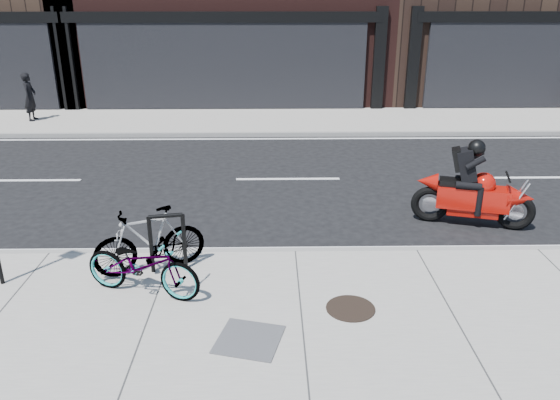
{
  "coord_description": "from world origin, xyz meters",
  "views": [
    {
      "loc": [
        -0.39,
        -10.0,
        4.13
      ],
      "look_at": [
        -0.24,
        -1.67,
        0.9
      ],
      "focal_mm": 35.0,
      "sensor_mm": 36.0,
      "label": 1
    }
  ],
  "objects_px": {
    "pedestrian": "(30,97)",
    "manhole_cover": "(351,308)",
    "bicycle_front": "(142,265)",
    "bicycle_rear": "(149,240)",
    "bike_rack": "(167,238)",
    "motorcycle": "(479,192)",
    "utility_grate": "(249,339)"
  },
  "relations": [
    {
      "from": "pedestrian",
      "to": "manhole_cover",
      "type": "distance_m",
      "value": 14.45
    },
    {
      "from": "bicycle_front",
      "to": "manhole_cover",
      "type": "height_order",
      "value": "bicycle_front"
    },
    {
      "from": "bicycle_rear",
      "to": "pedestrian",
      "type": "distance_m",
      "value": 11.88
    },
    {
      "from": "bike_rack",
      "to": "manhole_cover",
      "type": "bearing_deg",
      "value": -23.49
    },
    {
      "from": "motorcycle",
      "to": "manhole_cover",
      "type": "distance_m",
      "value": 4.12
    },
    {
      "from": "pedestrian",
      "to": "bicycle_front",
      "type": "bearing_deg",
      "value": -152.3
    },
    {
      "from": "bike_rack",
      "to": "manhole_cover",
      "type": "height_order",
      "value": "bike_rack"
    },
    {
      "from": "motorcycle",
      "to": "utility_grate",
      "type": "xyz_separation_m",
      "value": [
        -4.09,
        -3.69,
        -0.53
      ]
    },
    {
      "from": "bike_rack",
      "to": "bicycle_rear",
      "type": "bearing_deg",
      "value": 180.0
    },
    {
      "from": "manhole_cover",
      "to": "utility_grate",
      "type": "relative_size",
      "value": 0.88
    },
    {
      "from": "motorcycle",
      "to": "pedestrian",
      "type": "height_order",
      "value": "pedestrian"
    },
    {
      "from": "bicycle_front",
      "to": "bike_rack",
      "type": "bearing_deg",
      "value": 0.06
    },
    {
      "from": "bicycle_front",
      "to": "manhole_cover",
      "type": "relative_size",
      "value": 2.62
    },
    {
      "from": "bicycle_rear",
      "to": "utility_grate",
      "type": "distance_m",
      "value": 2.42
    },
    {
      "from": "bicycle_rear",
      "to": "bike_rack",
      "type": "bearing_deg",
      "value": 67.68
    },
    {
      "from": "motorcycle",
      "to": "manhole_cover",
      "type": "relative_size",
      "value": 3.28
    },
    {
      "from": "bike_rack",
      "to": "utility_grate",
      "type": "xyz_separation_m",
      "value": [
        1.27,
        -1.8,
        -0.53
      ]
    },
    {
      "from": "bicycle_rear",
      "to": "pedestrian",
      "type": "bearing_deg",
      "value": -172.36
    },
    {
      "from": "motorcycle",
      "to": "pedestrian",
      "type": "relative_size",
      "value": 1.42
    },
    {
      "from": "bike_rack",
      "to": "manhole_cover",
      "type": "relative_size",
      "value": 1.4
    },
    {
      "from": "bicycle_front",
      "to": "utility_grate",
      "type": "xyz_separation_m",
      "value": [
        1.5,
        -1.12,
        -0.45
      ]
    },
    {
      "from": "pedestrian",
      "to": "utility_grate",
      "type": "relative_size",
      "value": 2.04
    },
    {
      "from": "bicycle_front",
      "to": "utility_grate",
      "type": "height_order",
      "value": "bicycle_front"
    },
    {
      "from": "bicycle_rear",
      "to": "manhole_cover",
      "type": "distance_m",
      "value": 3.13
    },
    {
      "from": "bicycle_rear",
      "to": "pedestrian",
      "type": "relative_size",
      "value": 1.09
    },
    {
      "from": "motorcycle",
      "to": "pedestrian",
      "type": "xyz_separation_m",
      "value": [
        -11.56,
        8.41,
        0.22
      ]
    },
    {
      "from": "bike_rack",
      "to": "motorcycle",
      "type": "xyz_separation_m",
      "value": [
        5.36,
        1.88,
        -0.0
      ]
    },
    {
      "from": "bicycle_front",
      "to": "bicycle_rear",
      "type": "xyz_separation_m",
      "value": [
        -0.04,
        0.69,
        0.05
      ]
    },
    {
      "from": "pedestrian",
      "to": "manhole_cover",
      "type": "xyz_separation_m",
      "value": [
        8.81,
        -11.42,
        -0.76
      ]
    },
    {
      "from": "bicycle_front",
      "to": "motorcycle",
      "type": "distance_m",
      "value": 6.15
    },
    {
      "from": "bicycle_rear",
      "to": "motorcycle",
      "type": "xyz_separation_m",
      "value": [
        5.63,
        1.88,
        0.04
      ]
    },
    {
      "from": "motorcycle",
      "to": "manhole_cover",
      "type": "bearing_deg",
      "value": -116.18
    }
  ]
}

